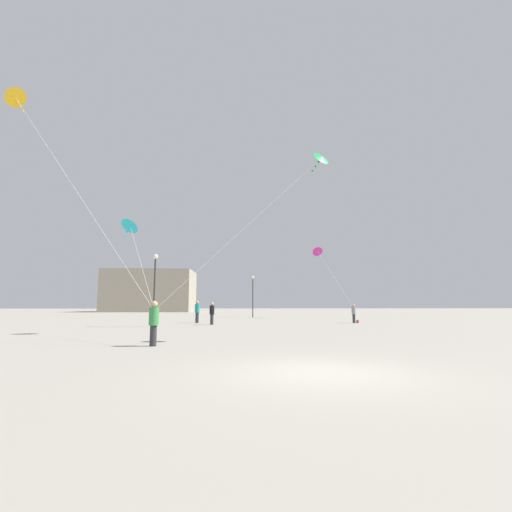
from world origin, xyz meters
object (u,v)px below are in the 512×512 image
Objects in this scene: kite_amber_diamond at (16,99)px; kite_magenta_diamond at (318,252)px; person_in_black at (212,312)px; kite_emerald_diamond at (319,160)px; person_in_green at (154,321)px; handbag_beside_flyer at (358,322)px; person_in_grey at (354,313)px; person_in_teal at (197,311)px; lamppost_west at (253,289)px; lamppost_east at (155,278)px; building_left_hall at (151,291)px; kite_cyan_diamond at (130,226)px.

kite_amber_diamond is 33.00m from kite_magenta_diamond.
person_in_black is 0.23× the size of kite_emerald_diamond.
person_in_green reaches higher than handbag_beside_flyer.
person_in_grey is 0.95× the size of person_in_green.
handbag_beside_flyer is (13.50, -1.12, -0.90)m from person_in_teal.
person_in_black is at bearing -105.13° from lamppost_west.
person_in_green is (-13.39, -16.33, 0.04)m from person_in_grey.
kite_magenta_diamond is 23.49m from lamppost_east.
person_in_black reaches higher than person_in_green.
kite_amber_diamond reaches higher than person_in_black.
kite_emerald_diamond is at bearing -13.42° from kite_amber_diamond.
person_in_green is 0.97× the size of person_in_black.
lamppost_east is at bearing -78.47° from building_left_hall.
kite_amber_diamond is 27.79m from handbag_beside_flyer.
building_left_hall is 3.75× the size of lamppost_east.
person_in_grey is 0.93× the size of person_in_black.
person_in_black is 10.75m from kite_cyan_diamond.
kite_amber_diamond is 16.14m from kite_emerald_diamond.
person_in_black is 0.13× the size of kite_magenta_diamond.
building_left_hall is at bearing 106.86° from kite_emerald_diamond.
kite_amber_diamond is 8.76m from kite_cyan_diamond.
person_in_black is 0.09× the size of building_left_hall.
kite_emerald_diamond is (-6.92, -27.78, -0.01)m from kite_magenta_diamond.
kite_cyan_diamond reaches higher than person_in_black.
kite_amber_diamond reaches higher than kite_magenta_diamond.
kite_magenta_diamond is at bearing -12.01° from lamppost_west.
person_in_green is 17.55m from person_in_teal.
building_left_hall reaches higher than person_in_grey.
person_in_grey is 60.57m from building_left_hall.
kite_cyan_diamond is at bearing -79.76° from building_left_hall.
person_in_green is 14.90m from kite_amber_diamond.
kite_cyan_diamond is (-2.60, 6.04, 4.87)m from person_in_green.
kite_amber_diamond is (-8.66, -12.73, 11.21)m from person_in_teal.
kite_magenta_diamond reaches higher than person_in_teal.
handbag_beside_flyer is at bearing -62.53° from building_left_hall.
kite_emerald_diamond is at bearing -104.00° from kite_magenta_diamond.
kite_amber_diamond is at bearing -132.37° from kite_magenta_diamond.
person_in_black is 5.21m from lamppost_east.
lamppost_east is at bearing -166.05° from handbag_beside_flyer.
person_in_teal is at bearing -30.97° from person_in_grey.
person_in_green is 0.23× the size of kite_emerald_diamond.
kite_magenta_diamond is at bearing -85.29° from person_in_green.
kite_magenta_diamond is at bearing -116.76° from person_in_grey.
person_in_black is at bearing -17.67° from person_in_grey.
person_in_grey is 13.20m from person_in_teal.
kite_cyan_diamond is at bearing 11.83° from kite_amber_diamond.
building_left_hall is 3.81× the size of lamppost_west.
lamppost_west reaches higher than person_in_grey.
person_in_teal is 19.04m from kite_amber_diamond.
person_in_green is at bearing -4.32° from person_in_teal.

